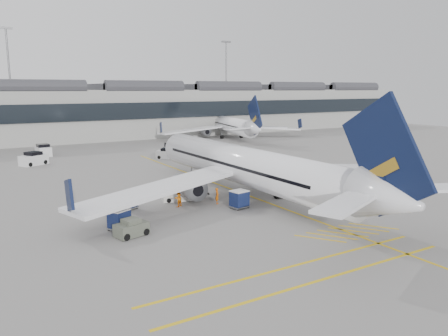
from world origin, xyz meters
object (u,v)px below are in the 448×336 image
baggage_cart_a (239,199)px  ramp_agent_a (217,196)px  belt_loader (181,194)px  ramp_agent_b (178,198)px  airliner_main (247,167)px  pushback_tug (131,228)px

baggage_cart_a → ramp_agent_a: 2.73m
belt_loader → ramp_agent_b: belt_loader is taller
belt_loader → baggage_cart_a: (3.48, -5.74, 0.34)m
ramp_agent_a → airliner_main: bearing=-55.8°
baggage_cart_a → pushback_tug: 11.83m
ramp_agent_a → pushback_tug: 11.71m
ramp_agent_b → pushback_tug: (-6.72, -5.89, -0.28)m
baggage_cart_a → ramp_agent_b: ramp_agent_b is taller
ramp_agent_b → baggage_cart_a: bearing=117.5°
airliner_main → pushback_tug: airliner_main is taller
belt_loader → pushback_tug: belt_loader is taller
airliner_main → pushback_tug: bearing=-159.7°
belt_loader → ramp_agent_b: 2.67m
airliner_main → belt_loader: airliner_main is taller
belt_loader → ramp_agent_b: bearing=-107.4°
baggage_cart_a → belt_loader: bearing=111.4°
baggage_cart_a → ramp_agent_b: size_ratio=1.04×
ramp_agent_a → baggage_cart_a: bearing=-131.3°
ramp_agent_a → ramp_agent_b: ramp_agent_b is taller
airliner_main → baggage_cart_a: (-2.92, -2.99, -2.35)m
airliner_main → baggage_cart_a: bearing=-134.5°
airliner_main → ramp_agent_b: (-7.78, 0.48, -2.39)m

